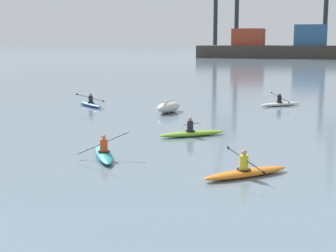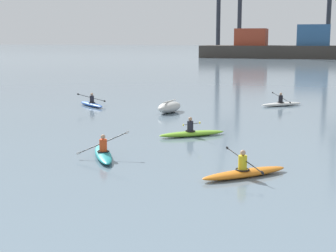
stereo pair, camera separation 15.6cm
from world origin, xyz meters
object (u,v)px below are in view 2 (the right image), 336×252
Objects in this scene: kayak_lime at (192,133)px; kayak_teal at (103,153)px; kayak_orange at (245,172)px; kayak_blue at (91,104)px; capsized_dinghy at (169,107)px; kayak_white at (281,104)px; container_barge at (312,47)px.

kayak_lime is 0.95× the size of kayak_teal.
kayak_orange is 20.29m from kayak_blue.
kayak_blue reaches higher than kayak_lime.
capsized_dinghy is at bearing 93.99° from kayak_teal.
capsized_dinghy is 0.92× the size of kayak_white.
kayak_teal reaches higher than kayak_white.
kayak_lime and kayak_white have the same top height.
kayak_lime is at bearing 117.23° from kayak_orange.
kayak_lime is at bearing -105.26° from kayak_white.
kayak_teal is (-5.82, 1.34, 0.00)m from kayak_orange.
kayak_white is (6.78, 5.28, -0.18)m from capsized_dinghy.
capsized_dinghy is 0.83× the size of kayak_teal.
kayak_white is at bearing -90.95° from container_barge.
kayak_blue reaches higher than capsized_dinghy.
kayak_blue is 0.99× the size of kayak_white.
container_barge is 96.47m from kayak_white.
container_barge is 19.27× the size of kayak_orange.
capsized_dinghy is 6.31m from kayak_blue.
kayak_lime is 13.29m from kayak_white.
kayak_teal is (-7.48, -114.60, -2.51)m from container_barge.
container_barge is at bearing 85.29° from capsized_dinghy.
capsized_dinghy is at bearing -94.71° from container_barge.
kayak_orange is 0.88× the size of kayak_teal.
container_barge is 18.01× the size of kayak_lime.
kayak_orange is (3.45, -6.69, -0.00)m from kayak_lime.
container_barge is 102.08m from capsized_dinghy.
kayak_blue is at bearing -163.48° from kayak_white.
kayak_blue is (-12.87, 15.69, 0.00)m from kayak_orange.
kayak_teal is 15.98m from kayak_blue.
container_barge reaches higher than kayak_teal.
kayak_lime is 1.07× the size of kayak_orange.
kayak_lime and kayak_orange have the same top height.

